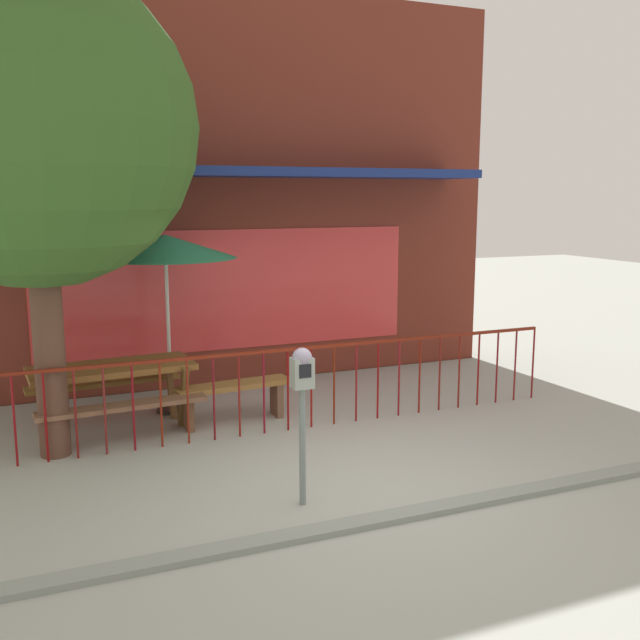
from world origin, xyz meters
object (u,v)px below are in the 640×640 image
picnic_table_left (112,379)px  patio_bench (233,393)px  street_tree (34,128)px  patio_umbrella (165,248)px  parking_meter_near (302,384)px

picnic_table_left → patio_bench: picnic_table_left is taller
patio_bench → street_tree: (-2.02, -0.34, 2.97)m
patio_umbrella → picnic_table_left: bearing=-145.9°
parking_meter_near → street_tree: (-1.93, 2.14, 2.23)m
picnic_table_left → patio_bench: size_ratio=1.33×
picnic_table_left → street_tree: (-0.67, -0.55, 2.71)m
street_tree → patio_umbrella: bearing=36.9°
patio_umbrella → street_tree: size_ratio=0.45×
parking_meter_near → picnic_table_left: bearing=115.2°
picnic_table_left → patio_bench: (1.36, -0.22, -0.26)m
picnic_table_left → patio_umbrella: patio_umbrella is taller
picnic_table_left → parking_meter_near: bearing=-64.8°
street_tree → patio_bench: bearing=9.5°
patio_umbrella → street_tree: 2.18m
patio_bench → patio_umbrella: bearing=129.9°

